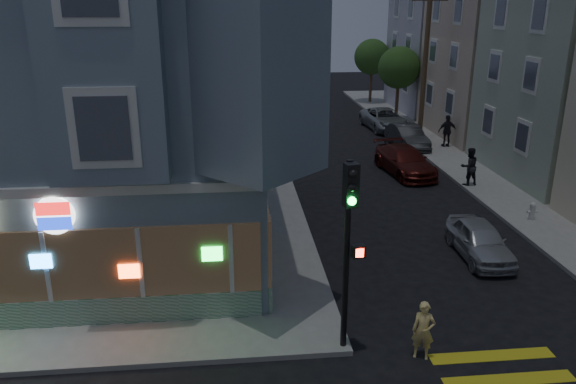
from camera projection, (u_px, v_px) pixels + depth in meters
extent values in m
cube|color=slate|center=(58.00, 86.00, 19.98)|extent=(14.00, 14.00, 11.00)
cube|color=silver|center=(64.00, 131.00, 20.52)|extent=(14.30, 14.30, 0.25)
cube|color=#196B33|center=(8.00, 316.00, 15.00)|extent=(13.60, 0.12, 0.80)
cylinder|color=white|center=(54.00, 215.00, 14.16)|extent=(1.00, 0.12, 1.00)
cube|color=tan|center=(533.00, 64.00, 35.92)|extent=(12.00, 8.60, 9.00)
cube|color=#ACA8B9|center=(476.00, 42.00, 44.15)|extent=(12.00, 8.60, 10.50)
cylinder|color=#4C3826|center=(425.00, 67.00, 34.26)|extent=(0.30, 0.30, 9.00)
cube|color=#4C3826|center=(430.00, 0.00, 33.00)|extent=(2.20, 0.12, 0.12)
cylinder|color=#4C3826|center=(397.00, 98.00, 40.87)|extent=(0.24, 0.24, 3.20)
sphere|color=#1F4719|center=(399.00, 68.00, 40.16)|extent=(3.00, 3.00, 3.00)
cylinder|color=#4C3826|center=(371.00, 83.00, 48.40)|extent=(0.24, 0.24, 3.20)
sphere|color=#1F4719|center=(372.00, 57.00, 47.68)|extent=(3.00, 3.00, 3.00)
imported|color=#EED27A|center=(423.00, 330.00, 13.94)|extent=(0.65, 0.54, 1.54)
imported|color=black|center=(469.00, 166.00, 26.63)|extent=(0.98, 0.82, 1.81)
imported|color=black|center=(447.00, 131.00, 33.63)|extent=(1.14, 0.51, 1.91)
imported|color=#B1B6BA|center=(480.00, 240.00, 19.52)|extent=(1.63, 3.76, 1.26)
imported|color=#323437|center=(407.00, 137.00, 33.96)|extent=(1.73, 4.33, 1.40)
imported|color=#521712|center=(405.00, 161.00, 28.90)|extent=(2.55, 4.99, 1.39)
imported|color=#989FA2|center=(385.00, 119.00, 38.84)|extent=(2.76, 5.29, 1.42)
cylinder|color=black|center=(346.00, 258.00, 13.62)|extent=(0.16, 0.16, 4.94)
cube|color=black|center=(351.00, 185.00, 12.79)|extent=(0.37, 0.34, 1.04)
sphere|color=black|center=(353.00, 174.00, 12.54)|extent=(0.20, 0.20, 0.20)
sphere|color=black|center=(352.00, 187.00, 12.64)|extent=(0.20, 0.20, 0.20)
sphere|color=#19F23F|center=(352.00, 201.00, 12.75)|extent=(0.20, 0.20, 0.20)
cube|color=black|center=(358.00, 251.00, 13.40)|extent=(0.35, 0.26, 0.32)
cube|color=#FF2614|center=(359.00, 253.00, 13.30)|extent=(0.22, 0.02, 0.22)
cylinder|color=silver|center=(532.00, 213.00, 22.57)|extent=(0.22, 0.22, 0.56)
sphere|color=silver|center=(533.00, 205.00, 22.47)|extent=(0.24, 0.24, 0.24)
cylinder|color=silver|center=(532.00, 212.00, 22.56)|extent=(0.42, 0.11, 0.11)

